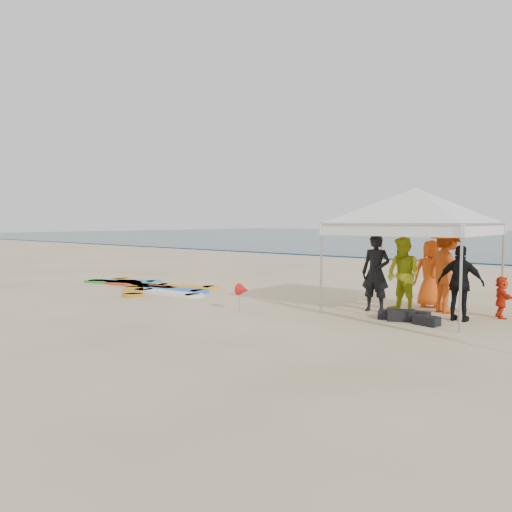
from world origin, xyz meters
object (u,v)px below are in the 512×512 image
object	(u,v)px
person_black_b	(461,283)
person_yellow	(403,275)
surfboard_spread	(145,286)
canopy_tent	(415,189)
person_seated	(502,297)
person_black_a	(376,273)
person_orange_b	(431,274)
marker_pennant	(243,290)
person_orange_a	(447,269)

from	to	relation	value
person_black_b	person_yellow	bearing A→B (deg)	-11.64
person_black_b	surfboard_spread	xyz separation A→B (m)	(-9.20, -0.81, -0.74)
canopy_tent	person_seated	bearing A→B (deg)	16.72
person_black_b	canopy_tent	bearing A→B (deg)	-20.28
person_seated	surfboard_spread	distance (m)	9.93
person_black_b	person_black_a	bearing A→B (deg)	0.44
person_orange_b	surfboard_spread	distance (m)	8.43
person_black_a	marker_pennant	distance (m)	3.01
person_yellow	canopy_tent	size ratio (longest dim) A/B	0.40
person_orange_a	person_black_b	world-z (taller)	person_orange_a
person_orange_a	marker_pennant	distance (m)	4.56
person_orange_b	person_seated	size ratio (longest dim) A/B	1.81
person_yellow	person_seated	world-z (taller)	person_yellow
person_black_a	person_orange_a	size ratio (longest dim) A/B	0.91
person_black_a	canopy_tent	distance (m)	2.06
marker_pennant	person_seated	bearing A→B (deg)	31.85
person_yellow	person_orange_b	world-z (taller)	person_yellow
person_orange_a	person_orange_b	size ratio (longest dim) A/B	1.21
person_yellow	person_orange_a	xyz separation A→B (m)	(0.76, 0.58, 0.12)
person_black_b	canopy_tent	size ratio (longest dim) A/B	0.37
person_seated	canopy_tent	size ratio (longest dim) A/B	0.21
canopy_tent	person_yellow	bearing A→B (deg)	-138.10
person_black_a	person_orange_a	bearing A→B (deg)	28.51
person_black_a	surfboard_spread	xyz separation A→B (m)	(-7.37, -0.72, -0.84)
canopy_tent	marker_pennant	distance (m)	4.43
person_yellow	person_black_b	xyz separation A→B (m)	(1.31, -0.21, -0.07)
person_orange_a	marker_pennant	xyz separation A→B (m)	(-3.56, -2.82, -0.47)
person_black_a	marker_pennant	bearing A→B (deg)	-145.87
person_seated	person_black_a	bearing A→B (deg)	83.12
person_orange_a	person_orange_b	xyz separation A→B (m)	(-0.51, 0.43, -0.16)
person_black_b	marker_pennant	size ratio (longest dim) A/B	2.44
person_black_a	person_black_b	distance (m)	1.83
person_orange_a	person_black_b	size ratio (longest dim) A/B	1.24
canopy_tent	marker_pennant	bearing A→B (deg)	-141.12
person_yellow	person_black_b	size ratio (longest dim) A/B	1.08
person_orange_b	marker_pennant	world-z (taller)	person_orange_b
person_orange_a	person_orange_b	world-z (taller)	person_orange_a
canopy_tent	surfboard_spread	bearing A→B (deg)	-171.71
person_orange_a	canopy_tent	distance (m)	1.94
person_black_a	person_seated	distance (m)	2.62
person_black_a	surfboard_spread	distance (m)	7.46
person_orange_a	person_black_b	xyz separation A→B (m)	(0.55, -0.79, -0.19)
marker_pennant	person_orange_a	bearing A→B (deg)	38.40
person_black_a	person_black_b	bearing A→B (deg)	-3.35
person_orange_b	person_black_a	bearing A→B (deg)	43.71
surfboard_spread	person_yellow	bearing A→B (deg)	7.37
person_yellow	person_orange_b	bearing A→B (deg)	96.13
person_yellow	person_seated	distance (m)	2.04
person_orange_a	surfboard_spread	distance (m)	8.85
person_yellow	person_black_a	bearing A→B (deg)	-129.63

